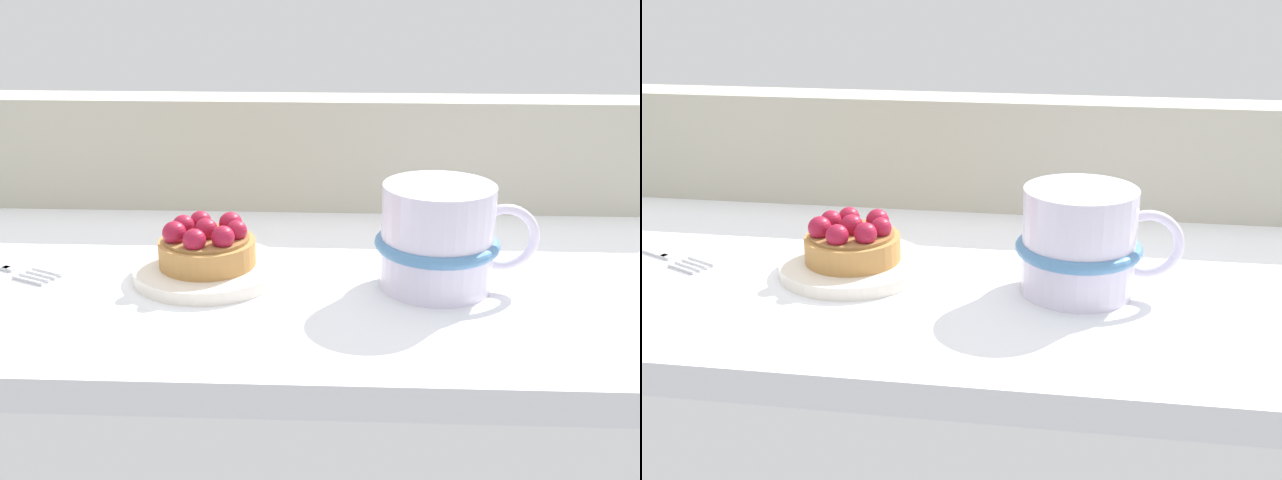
{
  "view_description": "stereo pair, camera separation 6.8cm",
  "coord_description": "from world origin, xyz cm",
  "views": [
    {
      "loc": [
        6.49,
        -67.11,
        26.84
      ],
      "look_at": [
        3.64,
        -3.56,
        3.7
      ],
      "focal_mm": 45.54,
      "sensor_mm": 36.0,
      "label": 1
    },
    {
      "loc": [
        13.22,
        -66.45,
        26.84
      ],
      "look_at": [
        3.64,
        -3.56,
        3.7
      ],
      "focal_mm": 45.54,
      "sensor_mm": 36.0,
      "label": 2
    }
  ],
  "objects": [
    {
      "name": "ground_plane",
      "position": [
        0.0,
        0.0,
        -1.32
      ],
      "size": [
        83.17,
        42.06,
        2.65
      ],
      "primitive_type": "cube",
      "color": "white"
    },
    {
      "name": "window_rail_back",
      "position": [
        0.0,
        18.08,
        5.9
      ],
      "size": [
        81.51,
        5.89,
        11.81
      ],
      "primitive_type": "cube",
      "color": "#B2AD99",
      "rests_on": "ground_plane"
    },
    {
      "name": "dessert_plate",
      "position": [
        -6.02,
        -2.93,
        0.53
      ],
      "size": [
        12.82,
        12.82,
        1.13
      ],
      "color": "silver",
      "rests_on": "ground_plane"
    },
    {
      "name": "raspberry_tart",
      "position": [
        -6.03,
        -2.94,
        2.84
      ],
      "size": [
        8.27,
        8.27,
        4.17
      ],
      "color": "#B77F42",
      "rests_on": "dessert_plate"
    },
    {
      "name": "coffee_mug",
      "position": [
        13.47,
        -4.19,
        4.32
      ],
      "size": [
        13.48,
        10.3,
        8.78
      ],
      "color": "silver",
      "rests_on": "ground_plane"
    }
  ]
}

